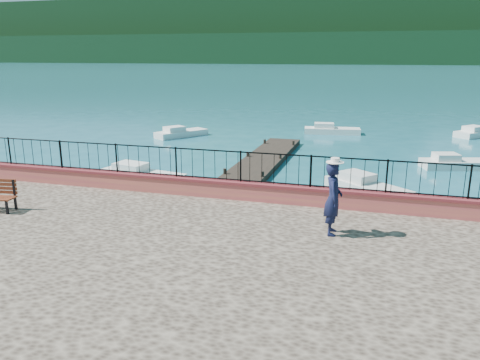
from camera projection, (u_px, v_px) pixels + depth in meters
The scene contains 14 objects.
ground at pixel (211, 287), 11.76m from camera, with size 2000.00×2000.00×0.00m, color #19596B.
parapet at pixel (250, 191), 14.80m from camera, with size 28.00×0.46×0.58m, color #C76448.
railing at pixel (250, 167), 14.60m from camera, with size 27.00×0.05×0.95m, color black.
dock at pixel (254, 168), 23.39m from camera, with size 2.00×16.00×0.30m, color #2D231C.
far_forest at pixel (376, 49), 287.46m from camera, with size 900.00×60.00×18.00m, color black.
foothills at pixel (378, 31), 339.69m from camera, with size 900.00×120.00×44.00m, color black.
person at pixel (333, 199), 11.82m from camera, with size 0.68×0.45×1.88m, color black.
hat at pixel (335, 160), 11.56m from camera, with size 0.44×0.44×0.12m, color white.
boat_0 at pixel (142, 172), 21.61m from camera, with size 4.20×1.30×0.80m, color white.
boat_1 at pixel (367, 184), 19.65m from camera, with size 3.88×1.30×0.80m, color silver.
boat_2 at pixel (455, 161), 23.97m from camera, with size 3.32×1.30×0.80m, color silver.
boat_3 at pixel (181, 131), 33.25m from camera, with size 3.78×1.30×0.80m, color silver.
boat_4 at pixel (332, 128), 34.48m from camera, with size 4.03×1.30×0.80m, color silver.
boat_5 at pixel (478, 131), 33.43m from camera, with size 3.88×1.30×0.80m, color silver.
Camera 1 is at (3.69, -10.02, 5.67)m, focal length 35.00 mm.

